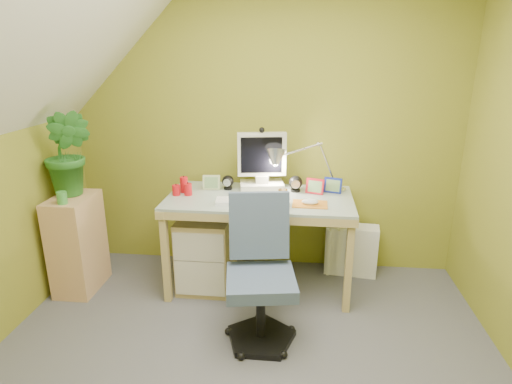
# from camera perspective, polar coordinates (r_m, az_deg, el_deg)

# --- Properties ---
(wall_back) EXTENTS (3.20, 0.01, 2.40)m
(wall_back) POSITION_cam_1_polar(r_m,az_deg,el_deg) (3.56, 1.02, 8.37)
(wall_back) COLOR olive
(wall_back) RESTS_ON floor
(slope_ceiling) EXTENTS (1.10, 3.20, 1.10)m
(slope_ceiling) POSITION_cam_1_polar(r_m,az_deg,el_deg) (2.30, -30.01, 17.09)
(slope_ceiling) COLOR white
(slope_ceiling) RESTS_ON wall_left
(desk) EXTENTS (1.41, 0.72, 0.75)m
(desk) POSITION_cam_1_polar(r_m,az_deg,el_deg) (3.40, 0.45, -6.66)
(desk) COLOR tan
(desk) RESTS_ON floor
(monitor) EXTENTS (0.38, 0.26, 0.48)m
(monitor) POSITION_cam_1_polar(r_m,az_deg,el_deg) (3.36, 0.78, 4.21)
(monitor) COLOR beige
(monitor) RESTS_ON desk
(speaker_left) EXTENTS (0.10, 0.10, 0.11)m
(speaker_left) POSITION_cam_1_polar(r_m,az_deg,el_deg) (3.43, -3.77, 1.29)
(speaker_left) COLOR black
(speaker_left) RESTS_ON desk
(speaker_right) EXTENTS (0.11, 0.11, 0.13)m
(speaker_right) POSITION_cam_1_polar(r_m,az_deg,el_deg) (3.38, 5.30, 1.13)
(speaker_right) COLOR black
(speaker_right) RESTS_ON desk
(keyboard) EXTENTS (0.46, 0.19, 0.02)m
(keyboard) POSITION_cam_1_polar(r_m,az_deg,el_deg) (3.13, -1.24, -1.19)
(keyboard) COLOR white
(keyboard) RESTS_ON desk
(mousepad) EXTENTS (0.26, 0.19, 0.01)m
(mousepad) POSITION_cam_1_polar(r_m,az_deg,el_deg) (3.11, 7.20, -1.61)
(mousepad) COLOR orange
(mousepad) RESTS_ON desk
(mouse) EXTENTS (0.13, 0.09, 0.04)m
(mouse) POSITION_cam_1_polar(r_m,az_deg,el_deg) (3.11, 7.21, -1.31)
(mouse) COLOR white
(mouse) RESTS_ON mousepad
(amber_tumbler) EXTENTS (0.08, 0.08, 0.09)m
(amber_tumbler) POSITION_cam_1_polar(r_m,az_deg,el_deg) (3.16, 3.58, -0.44)
(amber_tumbler) COLOR #996516
(amber_tumbler) RESTS_ON desk
(candle_cluster) EXTENTS (0.17, 0.15, 0.12)m
(candle_cluster) POSITION_cam_1_polar(r_m,az_deg,el_deg) (3.36, -9.76, 0.77)
(candle_cluster) COLOR red
(candle_cluster) RESTS_ON desk
(photo_frame_red) EXTENTS (0.14, 0.07, 0.12)m
(photo_frame_red) POSITION_cam_1_polar(r_m,az_deg,el_deg) (3.34, 7.86, 0.77)
(photo_frame_red) COLOR red
(photo_frame_red) RESTS_ON desk
(photo_frame_blue) EXTENTS (0.14, 0.06, 0.12)m
(photo_frame_blue) POSITION_cam_1_polar(r_m,az_deg,el_deg) (3.39, 10.20, 0.89)
(photo_frame_blue) COLOR navy
(photo_frame_blue) RESTS_ON desk
(photo_frame_green) EXTENTS (0.14, 0.03, 0.12)m
(photo_frame_green) POSITION_cam_1_polar(r_m,az_deg,el_deg) (3.43, -5.97, 1.28)
(photo_frame_green) COLOR #B7CA8B
(photo_frame_green) RESTS_ON desk
(desk_lamp) EXTENTS (0.58, 0.34, 0.58)m
(desk_lamp) POSITION_cam_1_polar(r_m,az_deg,el_deg) (3.34, 8.51, 4.83)
(desk_lamp) COLOR #B2B1B6
(desk_lamp) RESTS_ON desk
(side_ledge) EXTENTS (0.28, 0.44, 0.77)m
(side_ledge) POSITION_cam_1_polar(r_m,az_deg,el_deg) (3.63, -22.70, -6.35)
(side_ledge) COLOR tan
(side_ledge) RESTS_ON floor
(potted_plant) EXTENTS (0.38, 0.31, 0.65)m
(potted_plant) POSITION_cam_1_polar(r_m,az_deg,el_deg) (3.46, -23.72, 4.76)
(potted_plant) COLOR #286A23
(potted_plant) RESTS_ON side_ledge
(green_cup) EXTENTS (0.08, 0.08, 0.09)m
(green_cup) POSITION_cam_1_polar(r_m,az_deg,el_deg) (3.36, -24.45, -0.71)
(green_cup) COLOR green
(green_cup) RESTS_ON side_ledge
(task_chair) EXTENTS (0.56, 0.56, 0.88)m
(task_chair) POSITION_cam_1_polar(r_m,az_deg,el_deg) (2.73, 0.65, -11.76)
(task_chair) COLOR #41516B
(task_chair) RESTS_ON floor
(radiator) EXTENTS (0.45, 0.22, 0.43)m
(radiator) POSITION_cam_1_polar(r_m,az_deg,el_deg) (3.74, 12.56, -7.50)
(radiator) COLOR white
(radiator) RESTS_ON floor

